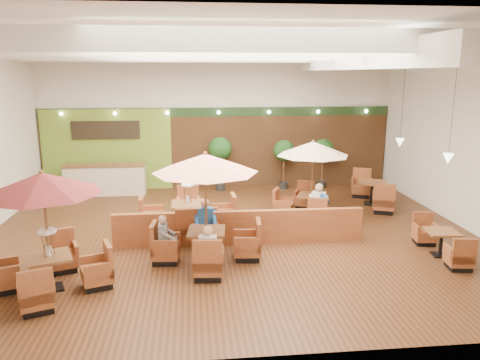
{
  "coord_description": "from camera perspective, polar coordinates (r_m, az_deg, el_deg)",
  "views": [
    {
      "loc": [
        -1.08,
        -12.78,
        4.56
      ],
      "look_at": [
        0.3,
        0.5,
        1.5
      ],
      "focal_mm": 35.0,
      "sensor_mm": 36.0,
      "label": 1
    }
  ],
  "objects": [
    {
      "name": "room",
      "position": [
        14.09,
        -0.52,
        9.12
      ],
      "size": [
        14.04,
        14.0,
        5.52
      ],
      "color": "#381E0F",
      "rests_on": "ground"
    },
    {
      "name": "service_counter",
      "position": [
        18.61,
        -16.07,
        0.06
      ],
      "size": [
        3.0,
        0.75,
        1.18
      ],
      "color": "beige",
      "rests_on": "ground"
    },
    {
      "name": "booth_divider",
      "position": [
        12.74,
        -0.06,
        -5.82
      ],
      "size": [
        6.78,
        0.25,
        0.94
      ],
      "primitive_type": "cube",
      "rotation": [
        0.0,
        0.0,
        -0.01
      ],
      "color": "brown",
      "rests_on": "ground"
    },
    {
      "name": "table_0",
      "position": [
        10.55,
        -22.7,
        -3.39
      ],
      "size": [
        2.73,
        2.73,
        2.63
      ],
      "rotation": [
        0.0,
        0.0,
        0.35
      ],
      "color": "brown",
      "rests_on": "ground"
    },
    {
      "name": "table_1",
      "position": [
        11.26,
        -4.2,
        -0.97
      ],
      "size": [
        2.73,
        2.73,
        2.75
      ],
      "rotation": [
        0.0,
        0.0,
        -0.09
      ],
      "color": "brown",
      "rests_on": "ground"
    },
    {
      "name": "table_2",
      "position": [
        15.05,
        8.61,
        2.25
      ],
      "size": [
        2.46,
        2.62,
        2.51
      ],
      "rotation": [
        0.0,
        0.0,
        -0.41
      ],
      "color": "brown",
      "rests_on": "ground"
    },
    {
      "name": "table_3",
      "position": [
        13.93,
        -6.34,
        -4.35
      ],
      "size": [
        2.82,
        2.82,
        1.61
      ],
      "rotation": [
        0.0,
        0.0,
        0.03
      ],
      "color": "brown",
      "rests_on": "ground"
    },
    {
      "name": "table_4",
      "position": [
        13.05,
        23.28,
        -7.13
      ],
      "size": [
        0.85,
        2.3,
        0.84
      ],
      "rotation": [
        0.0,
        0.0,
        -0.14
      ],
      "color": "brown",
      "rests_on": "ground"
    },
    {
      "name": "table_5",
      "position": [
        17.22,
        15.76,
        -1.57
      ],
      "size": [
        1.21,
        2.97,
        1.04
      ],
      "rotation": [
        0.0,
        0.0,
        -0.37
      ],
      "color": "brown",
      "rests_on": "ground"
    },
    {
      "name": "topiary_0",
      "position": [
        18.35,
        -2.44,
        3.57
      ],
      "size": [
        0.92,
        0.92,
        2.13
      ],
      "color": "black",
      "rests_on": "ground"
    },
    {
      "name": "topiary_1",
      "position": [
        18.7,
        5.39,
        3.33
      ],
      "size": [
        0.85,
        0.85,
        1.97
      ],
      "color": "black",
      "rests_on": "ground"
    },
    {
      "name": "topiary_2",
      "position": [
        19.07,
        10.07,
        3.43
      ],
      "size": [
        0.86,
        0.86,
        2.0
      ],
      "color": "black",
      "rests_on": "ground"
    },
    {
      "name": "diner_0",
      "position": [
        10.62,
        -3.93,
        -8.06
      ],
      "size": [
        0.41,
        0.34,
        0.81
      ],
      "rotation": [
        0.0,
        0.0,
        -0.1
      ],
      "color": "silver",
      "rests_on": "ground"
    },
    {
      "name": "diner_1",
      "position": [
        12.52,
        -4.27,
        -4.71
      ],
      "size": [
        0.42,
        0.34,
        0.85
      ],
      "rotation": [
        0.0,
        0.0,
        3.18
      ],
      "color": "#24579D",
      "rests_on": "ground"
    },
    {
      "name": "diner_2",
      "position": [
        11.59,
        -9.13,
        -6.49
      ],
      "size": [
        0.3,
        0.37,
        0.75
      ],
      "rotation": [
        0.0,
        0.0,
        4.75
      ],
      "color": "gray",
      "rests_on": "ground"
    },
    {
      "name": "diner_3",
      "position": [
        14.44,
        9.6,
        -2.49
      ],
      "size": [
        0.47,
        0.45,
        0.83
      ],
      "rotation": [
        0.0,
        0.0,
        -0.49
      ],
      "color": "#24579D",
      "rests_on": "ground"
    },
    {
      "name": "diner_4",
      "position": [
        14.44,
        9.6,
        -2.46
      ],
      "size": [
        0.47,
        0.44,
        0.85
      ],
      "rotation": [
        0.0,
        0.0,
        -0.39
      ],
      "color": "silver",
      "rests_on": "ground"
    }
  ]
}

